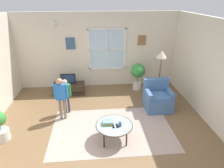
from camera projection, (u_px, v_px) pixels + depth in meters
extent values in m
cube|color=brown|center=(103.00, 135.00, 4.93)|extent=(6.23, 6.56, 0.02)
cube|color=beige|center=(98.00, 51.00, 7.14)|extent=(5.63, 0.12, 2.66)
cube|color=silver|center=(107.00, 49.00, 7.08)|extent=(1.28, 0.02, 1.43)
cube|color=white|center=(107.00, 29.00, 6.76)|extent=(1.34, 0.04, 0.06)
cube|color=white|center=(107.00, 68.00, 7.35)|extent=(1.34, 0.04, 0.06)
cube|color=white|center=(89.00, 50.00, 7.00)|extent=(0.06, 0.04, 1.43)
cube|color=white|center=(125.00, 49.00, 7.11)|extent=(0.06, 0.04, 1.43)
cube|color=white|center=(107.00, 49.00, 7.06)|extent=(0.03, 0.04, 1.43)
cube|color=white|center=(107.00, 49.00, 7.06)|extent=(1.28, 0.04, 0.03)
cube|color=#38567A|center=(70.00, 44.00, 6.87)|extent=(0.32, 0.03, 0.40)
cube|color=olive|center=(142.00, 40.00, 7.05)|extent=(0.28, 0.03, 0.34)
cylinder|color=silver|center=(52.00, 24.00, 6.54)|extent=(0.24, 0.04, 0.24)
cube|color=tan|center=(112.00, 129.00, 5.12)|extent=(3.05, 1.97, 0.01)
cube|color=#2D2319|center=(69.00, 89.00, 6.89)|extent=(1.05, 0.44, 0.38)
cube|color=black|center=(69.00, 93.00, 6.71)|extent=(0.95, 0.02, 0.02)
cylinder|color=#4C4C4C|center=(69.00, 83.00, 6.81)|extent=(0.08, 0.08, 0.05)
cube|color=black|center=(68.00, 78.00, 6.74)|extent=(0.50, 0.05, 0.33)
cube|color=navy|center=(68.00, 79.00, 6.71)|extent=(0.46, 0.01, 0.29)
cube|color=#476B9E|center=(158.00, 103.00, 5.97)|extent=(0.76, 0.72, 0.42)
cube|color=#476B9E|center=(156.00, 85.00, 6.06)|extent=(0.76, 0.16, 0.45)
cube|color=#476B9E|center=(148.00, 94.00, 5.81)|extent=(0.12, 0.65, 0.20)
cube|color=#476B9E|center=(169.00, 93.00, 5.87)|extent=(0.12, 0.65, 0.20)
cube|color=#4D73AA|center=(159.00, 96.00, 5.82)|extent=(0.61, 0.50, 0.08)
cylinder|color=#99B2B7|center=(114.00, 125.00, 4.61)|extent=(0.84, 0.84, 0.02)
torus|color=#3F3328|center=(114.00, 125.00, 4.61)|extent=(0.86, 0.86, 0.02)
cylinder|color=#33281E|center=(103.00, 126.00, 4.91)|extent=(0.04, 0.04, 0.40)
cylinder|color=#33281E|center=(123.00, 125.00, 4.95)|extent=(0.04, 0.04, 0.40)
cylinder|color=#33281E|center=(104.00, 140.00, 4.45)|extent=(0.04, 0.04, 0.40)
cylinder|color=#33281E|center=(127.00, 139.00, 4.49)|extent=(0.04, 0.04, 0.40)
cube|color=green|center=(108.00, 124.00, 4.64)|extent=(0.25, 0.17, 0.02)
cube|color=tan|center=(108.00, 123.00, 4.63)|extent=(0.22, 0.19, 0.02)
cube|color=#93C972|center=(108.00, 122.00, 4.62)|extent=(0.25, 0.16, 0.02)
cube|color=#688EC1|center=(108.00, 121.00, 4.61)|extent=(0.23, 0.18, 0.02)
cylinder|color=#334C8C|center=(120.00, 124.00, 4.54)|extent=(0.07, 0.07, 0.11)
cube|color=black|center=(117.00, 126.00, 4.57)|extent=(0.05, 0.14, 0.02)
cube|color=black|center=(113.00, 126.00, 4.55)|extent=(0.06, 0.14, 0.02)
cylinder|color=#333851|center=(65.00, 104.00, 5.76)|extent=(0.06, 0.06, 0.53)
cylinder|color=#333851|center=(69.00, 104.00, 5.77)|extent=(0.06, 0.06, 0.53)
cube|color=#338C59|center=(65.00, 90.00, 5.58)|extent=(0.23, 0.12, 0.37)
sphere|color=#D8AD8C|center=(65.00, 82.00, 5.47)|extent=(0.14, 0.14, 0.14)
cylinder|color=#338C59|center=(60.00, 90.00, 5.54)|extent=(0.05, 0.05, 0.33)
cylinder|color=#338C59|center=(70.00, 90.00, 5.57)|extent=(0.05, 0.05, 0.33)
cylinder|color=#726656|center=(60.00, 109.00, 5.45)|extent=(0.07, 0.07, 0.61)
cylinder|color=#726656|center=(65.00, 109.00, 5.46)|extent=(0.07, 0.07, 0.61)
cube|color=blue|center=(61.00, 92.00, 5.24)|extent=(0.26, 0.14, 0.43)
sphere|color=#A87A5B|center=(59.00, 81.00, 5.12)|extent=(0.17, 0.17, 0.17)
cylinder|color=blue|center=(54.00, 92.00, 5.20)|extent=(0.05, 0.05, 0.39)
cylinder|color=blue|center=(66.00, 91.00, 5.22)|extent=(0.05, 0.05, 0.39)
cylinder|color=silver|center=(137.00, 86.00, 7.27)|extent=(0.30, 0.30, 0.26)
cylinder|color=#4C7238|center=(137.00, 80.00, 7.17)|extent=(0.02, 0.02, 0.20)
sphere|color=#389142|center=(138.00, 71.00, 7.03)|extent=(0.50, 0.50, 0.50)
cylinder|color=silver|center=(2.00, 135.00, 4.72)|extent=(0.34, 0.34, 0.27)
cylinder|color=#4C7238|center=(0.00, 128.00, 4.64)|extent=(0.02, 0.02, 0.14)
cylinder|color=black|center=(157.00, 99.00, 6.59)|extent=(0.26, 0.26, 0.03)
cylinder|color=brown|center=(159.00, 79.00, 6.30)|extent=(0.03, 0.03, 1.43)
cone|color=beige|center=(162.00, 54.00, 5.97)|extent=(0.32, 0.32, 0.22)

